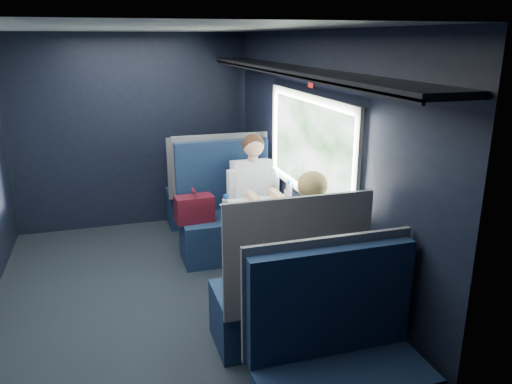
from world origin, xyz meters
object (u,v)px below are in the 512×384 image
object	(u,v)px
table	(270,221)
woman	(308,244)
bottle_small	(289,191)
seat_row_front	(209,193)
man	(255,193)
seat_bay_near	(226,217)
laptop	(300,199)
seat_row_back	(340,372)
seat_bay_far	(284,295)
cup	(287,194)

from	to	relation	value
table	woman	world-z (taller)	woman
table	bottle_small	xyz separation A→B (m)	(0.30, 0.32, 0.17)
seat_row_front	man	xyz separation A→B (m)	(0.25, -1.10, 0.31)
seat_bay_near	bottle_small	xyz separation A→B (m)	(0.50, -0.55, 0.41)
laptop	seat_row_back	bearing A→B (deg)	-105.16
seat_row_back	woman	xyz separation A→B (m)	(0.25, 1.09, 0.32)
seat_row_front	laptop	size ratio (longest dim) A/B	3.83
seat_bay_near	seat_bay_far	size ratio (longest dim) A/B	1.00
woman	cup	xyz separation A→B (m)	(0.23, 1.06, 0.05)
table	bottle_small	world-z (taller)	bottle_small
seat_row_front	bottle_small	size ratio (longest dim) A/B	5.68
table	cup	size ratio (longest dim) A/B	12.15
laptop	cup	distance (m)	0.24
seat_bay_near	cup	bearing A→B (deg)	-45.61
seat_bay_far	woman	world-z (taller)	woman
table	bottle_small	size ratio (longest dim) A/B	4.90
seat_row_front	bottle_small	xyz separation A→B (m)	(0.48, -1.48, 0.42)
cup	bottle_small	bearing A→B (deg)	-87.52
woman	laptop	bearing A→B (deg)	71.98
seat_row_back	man	world-z (taller)	man
man	woman	size ratio (longest dim) A/B	1.00
table	woman	distance (m)	0.71
man	table	bearing A→B (deg)	-95.52
man	cup	bearing A→B (deg)	-56.25
laptop	bottle_small	size ratio (longest dim) A/B	1.48
bottle_small	cup	xyz separation A→B (m)	(-0.00, 0.04, -0.05)
seat_bay_far	man	size ratio (longest dim) A/B	0.95
table	laptop	world-z (taller)	laptop
laptop	cup	xyz separation A→B (m)	(-0.04, 0.23, -0.02)
seat_row_back	man	size ratio (longest dim) A/B	0.88
seat_bay_near	seat_bay_far	xyz separation A→B (m)	(0.02, -1.74, -0.01)
table	seat_row_front	bearing A→B (deg)	95.80
bottle_small	cup	size ratio (longest dim) A/B	2.48
seat_row_front	table	bearing A→B (deg)	-84.20
seat_bay_far	seat_row_front	size ratio (longest dim) A/B	1.09
laptop	woman	bearing A→B (deg)	-108.02
seat_row_front	woman	size ratio (longest dim) A/B	0.88
laptop	seat_row_front	bearing A→B (deg)	107.27
cup	seat_row_back	bearing A→B (deg)	-102.53
seat_row_back	laptop	bearing A→B (deg)	74.84
table	seat_row_front	size ratio (longest dim) A/B	0.86
seat_bay_near	cup	size ratio (longest dim) A/B	15.31
bottle_small	seat_row_front	bearing A→B (deg)	108.01
seat_bay_far	seat_row_back	xyz separation A→B (m)	(0.00, -0.92, -0.00)
seat_bay_far	woman	distance (m)	0.43
table	bottle_small	bearing A→B (deg)	47.06
seat_bay_near	bottle_small	bearing A→B (deg)	-47.53
seat_bay_far	bottle_small	bearing A→B (deg)	68.11
woman	seat_bay_near	bearing A→B (deg)	99.78
seat_bay_near	man	bearing A→B (deg)	-31.88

